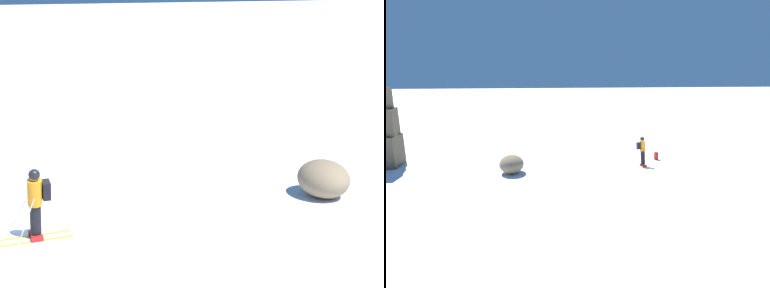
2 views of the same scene
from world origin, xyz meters
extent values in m
plane|color=white|center=(0.00, 0.00, 0.00)|extent=(300.00, 300.00, 0.00)
cube|color=yellow|center=(1.13, 0.00, 0.01)|extent=(0.13, 1.74, 0.01)
cube|color=yellow|center=(1.49, 0.00, 0.01)|extent=(0.13, 1.74, 0.01)
cube|color=#B21919|center=(1.13, 0.00, 0.07)|extent=(0.15, 0.28, 0.12)
cube|color=#B21919|center=(1.49, 0.00, 0.07)|extent=(0.15, 0.28, 0.12)
cylinder|color=black|center=(1.42, 0.00, 0.53)|extent=(0.43, 0.27, 0.85)
cylinder|color=orange|center=(1.57, -0.01, 1.24)|extent=(0.47, 0.35, 0.69)
sphere|color=tan|center=(1.67, -0.01, 1.66)|extent=(0.28, 0.24, 0.27)
sphere|color=black|center=(1.67, -0.01, 1.69)|extent=(0.32, 0.27, 0.31)
cube|color=black|center=(1.59, 0.25, 1.27)|extent=(0.37, 0.19, 0.49)
cylinder|color=#B7B7BC|center=(1.01, -0.29, 0.63)|extent=(0.71, 0.52, 1.27)
cylinder|color=#B7B7BC|center=(1.86, -0.31, 0.58)|extent=(0.18, 0.53, 1.17)
ellipsoid|color=#7A664C|center=(1.50, 8.02, 0.53)|extent=(1.63, 1.39, 1.06)
camera|label=1|loc=(15.80, -2.31, 5.96)|focal=60.00mm
camera|label=2|loc=(-15.55, 7.32, 5.40)|focal=28.00mm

